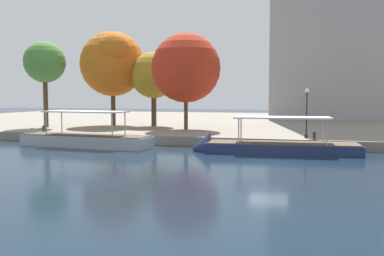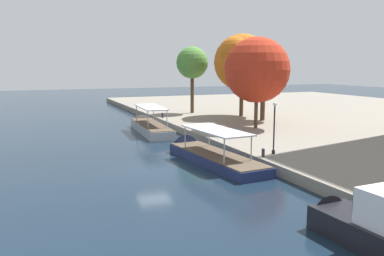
% 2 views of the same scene
% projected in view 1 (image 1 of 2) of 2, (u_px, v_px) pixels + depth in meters
% --- Properties ---
extents(ground_plane, '(220.00, 220.00, 0.00)m').
position_uv_depth(ground_plane, '(269.00, 163.00, 27.51)').
color(ground_plane, '#142333').
extents(dock_promenade, '(120.00, 55.00, 0.81)m').
position_uv_depth(dock_promenade, '(293.00, 123.00, 61.04)').
color(dock_promenade, gray).
rests_on(dock_promenade, ground_plane).
extents(tour_boat_0, '(13.15, 3.44, 4.00)m').
position_uv_depth(tour_boat_0, '(77.00, 141.00, 36.55)').
color(tour_boat_0, '#9EA3A8').
rests_on(tour_boat_0, ground_plane).
extents(tour_boat_1, '(12.97, 3.94, 3.96)m').
position_uv_depth(tour_boat_1, '(266.00, 149.00, 32.43)').
color(tour_boat_1, navy).
rests_on(tour_boat_1, ground_plane).
extents(mooring_bollard_0, '(0.32, 0.32, 0.72)m').
position_uv_depth(mooring_bollard_0, '(44.00, 128.00, 41.49)').
color(mooring_bollard_0, '#2D2D33').
rests_on(mooring_bollard_0, dock_promenade).
extents(mooring_bollard_1, '(0.27, 0.27, 0.70)m').
position_uv_depth(mooring_bollard_1, '(314.00, 135.00, 34.27)').
color(mooring_bollard_1, '#2D2D33').
rests_on(mooring_bollard_1, dock_promenade).
extents(lamp_post, '(0.32, 0.32, 4.18)m').
position_uv_depth(lamp_post, '(307.00, 112.00, 35.62)').
color(lamp_post, black).
rests_on(lamp_post, dock_promenade).
extents(tree_0, '(5.49, 5.64, 8.80)m').
position_uv_depth(tree_0, '(153.00, 75.00, 49.57)').
color(tree_0, '#4C3823').
rests_on(tree_0, dock_promenade).
extents(tree_1, '(7.32, 7.32, 10.19)m').
position_uv_depth(tree_1, '(187.00, 67.00, 44.30)').
color(tree_1, '#4C3823').
rests_on(tree_1, dock_promenade).
extents(tree_2, '(4.68, 4.68, 9.76)m').
position_uv_depth(tree_2, '(46.00, 62.00, 47.81)').
color(tree_2, '#4C3823').
rests_on(tree_2, dock_promenade).
extents(tree_3, '(7.80, 7.80, 11.35)m').
position_uv_depth(tree_3, '(112.00, 62.00, 50.56)').
color(tree_3, '#4C3823').
rests_on(tree_3, dock_promenade).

